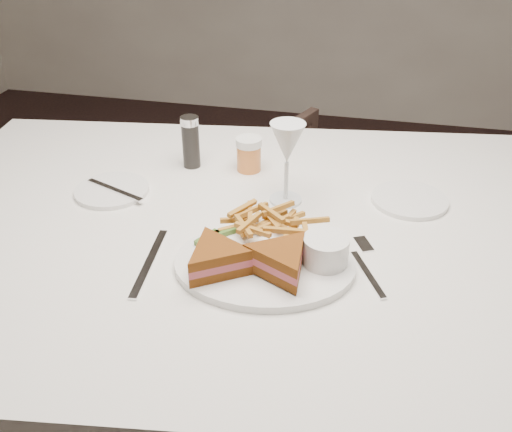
{
  "coord_description": "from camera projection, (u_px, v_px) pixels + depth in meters",
  "views": [
    {
      "loc": [
        0.08,
        -0.94,
        1.36
      ],
      "look_at": [
        -0.12,
        -0.06,
        0.8
      ],
      "focal_mm": 40.0,
      "sensor_mm": 36.0,
      "label": 1
    }
  ],
  "objects": [
    {
      "name": "table",
      "position": [
        261.0,
        360.0,
        1.33
      ],
      "size": [
        1.6,
        1.18,
        0.75
      ],
      "primitive_type": "cube",
      "rotation": [
        0.0,
        0.0,
        0.14
      ],
      "color": "silver",
      "rests_on": "ground"
    },
    {
      "name": "chair_far",
      "position": [
        339.0,
        202.0,
        2.11
      ],
      "size": [
        0.73,
        0.71,
        0.59
      ],
      "primitive_type": "imported",
      "rotation": [
        0.0,
        0.0,
        2.77
      ],
      "color": "#45322A",
      "rests_on": "ground"
    },
    {
      "name": "table_setting",
      "position": [
        264.0,
        222.0,
        1.07
      ],
      "size": [
        0.79,
        0.54,
        0.18
      ],
      "color": "white",
      "rests_on": "table"
    }
  ]
}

